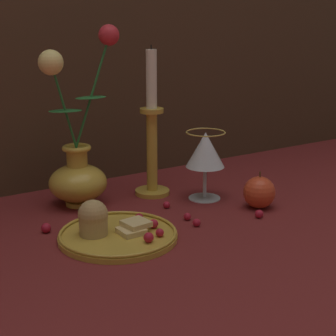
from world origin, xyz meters
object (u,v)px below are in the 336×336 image
Objects in this scene: vase at (78,163)px; wine_glass at (205,152)px; apple_beside_vase at (259,192)px; candlestick at (152,138)px; plate_with_pastries at (113,230)px.

vase is 0.28m from wine_glass.
wine_glass reaches higher than apple_beside_vase.
vase is at bearing 172.58° from candlestick.
candlestick is at bearing 132.29° from wine_glass.
plate_with_pastries is (-0.03, -0.21, -0.08)m from vase.
candlestick is at bearing 125.36° from apple_beside_vase.
wine_glass is at bearing -47.71° from candlestick.
plate_with_pastries is 0.31m from wine_glass.
apple_beside_vase is (0.14, -0.20, -0.10)m from candlestick.
apple_beside_vase is (0.32, -0.23, -0.06)m from vase.
vase is 4.70× the size of apple_beside_vase.
vase is 2.48× the size of wine_glass.
candlestick reaches higher than wine_glass.
wine_glass is at bearing 18.94° from plate_with_pastries.
apple_beside_vase is at bearing -61.28° from wine_glass.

